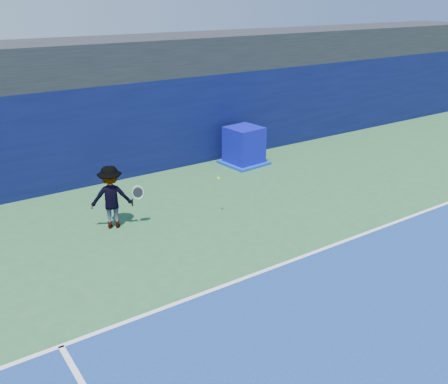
{
  "coord_description": "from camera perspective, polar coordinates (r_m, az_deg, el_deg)",
  "views": [
    {
      "loc": [
        -6.57,
        -4.2,
        5.52
      ],
      "look_at": [
        -0.18,
        5.2,
        1.0
      ],
      "focal_mm": 40.0,
      "sensor_mm": 36.0,
      "label": 1
    }
  ],
  "objects": [
    {
      "name": "ground",
      "position": [
        9.55,
        19.45,
        -15.06
      ],
      "size": [
        80.0,
        80.0,
        0.0
      ],
      "primitive_type": "plane",
      "color": "#2B6135",
      "rests_on": "ground"
    },
    {
      "name": "baseline",
      "position": [
        11.2,
        7.17,
        -7.99
      ],
      "size": [
        24.0,
        0.1,
        0.01
      ],
      "primitive_type": "cube",
      "color": "white",
      "rests_on": "ground"
    },
    {
      "name": "stadium_band",
      "position": [
        17.13,
        -11.83,
        14.82
      ],
      "size": [
        36.0,
        3.0,
        1.2
      ],
      "primitive_type": "cube",
      "color": "black",
      "rests_on": "back_wall_assembly"
    },
    {
      "name": "back_wall_assembly",
      "position": [
        16.59,
        -9.92,
        7.35
      ],
      "size": [
        36.0,
        1.03,
        3.0
      ],
      "color": "#0B0F3D",
      "rests_on": "ground"
    },
    {
      "name": "equipment_cart",
      "position": [
        17.29,
        2.3,
        5.13
      ],
      "size": [
        1.48,
        1.48,
        1.31
      ],
      "color": "#0B0BA2",
      "rests_on": "ground"
    },
    {
      "name": "tennis_player",
      "position": [
        12.74,
        -12.75,
        -0.57
      ],
      "size": [
        1.34,
        0.96,
        1.62
      ],
      "color": "silver",
      "rests_on": "ground"
    },
    {
      "name": "tennis_ball",
      "position": [
        13.0,
        -0.61,
        1.58
      ],
      "size": [
        0.07,
        0.07,
        0.07
      ],
      "color": "yellow",
      "rests_on": "ground"
    }
  ]
}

